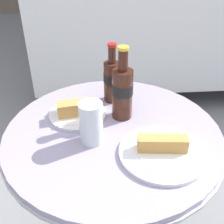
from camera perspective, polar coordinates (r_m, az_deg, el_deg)
name	(u,v)px	position (r m, az deg, el deg)	size (l,w,h in m)	color
bistro_table	(113,169)	(1.06, 0.16, -11.51)	(0.74, 0.74, 0.69)	#B7B7BC
cola_bottle_left	(122,91)	(0.96, 2.12, 4.28)	(0.07, 0.07, 0.26)	#3D1E14
cola_bottle_right	(112,79)	(1.06, 0.00, 6.69)	(0.06, 0.06, 0.23)	#3D1E14
drinking_glass	(91,124)	(0.86, -4.27, -2.54)	(0.07, 0.07, 0.14)	#C68923
lunch_plate_near	(77,112)	(1.01, -7.03, 0.08)	(0.20, 0.20, 0.06)	white
lunch_plate_far	(162,151)	(0.86, 10.15, -7.73)	(0.26, 0.26, 0.06)	white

